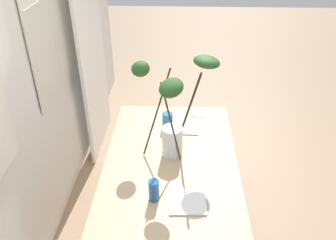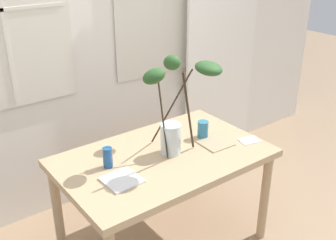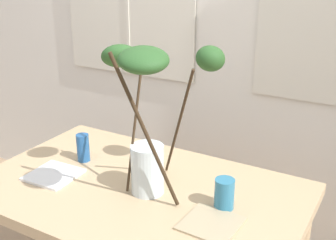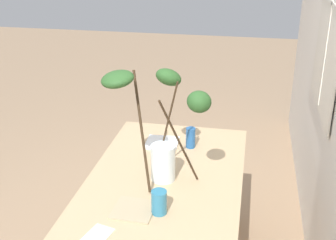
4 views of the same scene
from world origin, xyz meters
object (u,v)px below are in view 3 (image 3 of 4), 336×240
vase_with_branches (151,117)px  drinking_glass_blue_right (224,194)px  plate_square_right (211,223)px  drinking_glass_blue_left (83,148)px  plate_square_left (54,175)px  dining_table (138,205)px

vase_with_branches → drinking_glass_blue_right: 0.41m
drinking_glass_blue_right → plate_square_right: size_ratio=0.61×
plate_square_right → vase_with_branches: bearing=166.1°
drinking_glass_blue_left → drinking_glass_blue_right: (0.75, -0.05, -0.01)m
vase_with_branches → plate_square_right: size_ratio=3.30×
drinking_glass_blue_left → plate_square_right: drinking_glass_blue_left is taller
drinking_glass_blue_left → plate_square_left: 0.20m
dining_table → plate_square_left: size_ratio=6.64×
vase_with_branches → plate_square_right: (0.30, -0.07, -0.34)m
plate_square_right → plate_square_left: bearing=-179.0°
vase_with_branches → dining_table: bearing=169.1°
dining_table → plate_square_left: (-0.38, -0.10, 0.09)m
drinking_glass_blue_right → plate_square_right: 0.14m
drinking_glass_blue_left → drinking_glass_blue_right: size_ratio=1.09×
plate_square_left → plate_square_right: size_ratio=1.03×
drinking_glass_blue_right → plate_square_left: drinking_glass_blue_right is taller
dining_table → vase_with_branches: vase_with_branches is taller
vase_with_branches → plate_square_right: bearing=-13.9°
dining_table → plate_square_left: 0.41m
dining_table → drinking_glass_blue_right: (0.38, 0.04, 0.15)m
drinking_glass_blue_left → plate_square_left: drinking_glass_blue_left is taller
dining_table → drinking_glass_blue_right: bearing=5.8°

